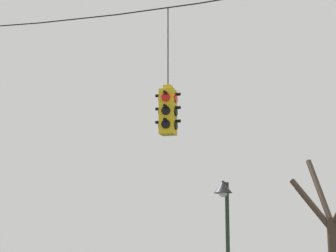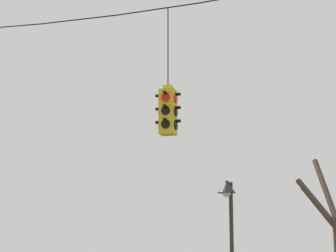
# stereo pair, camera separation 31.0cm
# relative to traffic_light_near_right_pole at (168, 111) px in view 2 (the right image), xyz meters

# --- Properties ---
(span_wire) EXTENTS (14.05, 0.03, 0.41)m
(span_wire) POSITION_rel_traffic_light_near_right_pole_xyz_m (-2.26, 0.00, 2.54)
(span_wire) COLOR black
(traffic_light_near_right_pole) EXTENTS (0.58, 0.58, 2.99)m
(traffic_light_near_right_pole) POSITION_rel_traffic_light_near_right_pole_xyz_m (0.00, 0.00, 0.00)
(traffic_light_near_right_pole) COLOR yellow
(street_lamp) EXTENTS (0.54, 0.93, 4.38)m
(street_lamp) POSITION_rel_traffic_light_near_right_pole_xyz_m (0.27, 5.07, -1.94)
(street_lamp) COLOR #233323
(street_lamp) RESTS_ON ground_plane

